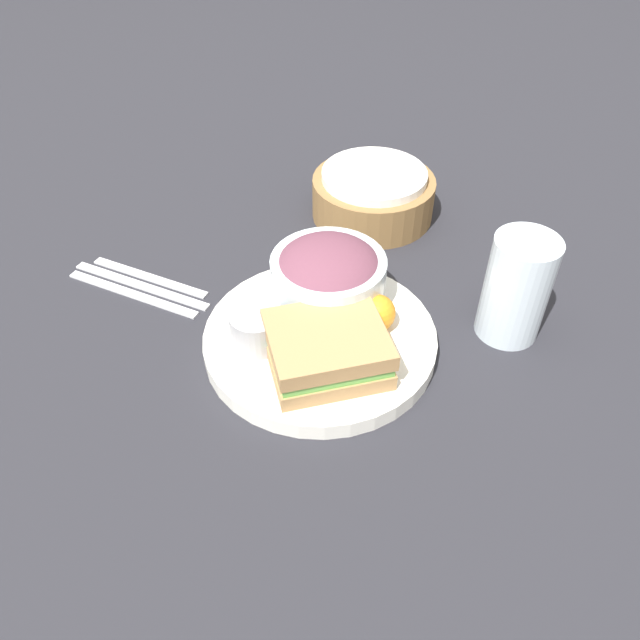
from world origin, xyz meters
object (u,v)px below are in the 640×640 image
object	(u,v)px
sandwich	(327,349)
spoon	(149,277)
dressing_cup	(257,328)
fork	(132,293)
knife	(141,285)
plate	(320,340)
bread_basket	(373,195)
salad_bowl	(328,275)
drink_glass	(516,288)

from	to	relation	value
sandwich	spoon	bearing A→B (deg)	-162.82
dressing_cup	fork	size ratio (longest dim) A/B	0.31
sandwich	knife	bearing A→B (deg)	-159.23
sandwich	fork	bearing A→B (deg)	-155.56
plate	spoon	distance (m)	0.25
plate	bread_basket	xyz separation A→B (m)	(-0.17, 0.22, 0.02)
sandwich	dressing_cup	distance (m)	0.08
dressing_cup	bread_basket	bearing A→B (deg)	117.29
salad_bowl	fork	size ratio (longest dim) A/B	0.70
plate	spoon	world-z (taller)	plate
salad_bowl	bread_basket	size ratio (longest dim) A/B	0.77
spoon	fork	bearing A→B (deg)	90.00
bread_basket	fork	world-z (taller)	bread_basket
salad_bowl	knife	xyz separation A→B (m)	(-0.18, -0.16, -0.06)
fork	sandwich	bearing A→B (deg)	175.28
dressing_cup	drink_glass	bearing A→B (deg)	62.49
dressing_cup	knife	size ratio (longest dim) A/B	0.29
bread_basket	fork	size ratio (longest dim) A/B	0.91
salad_bowl	dressing_cup	xyz separation A→B (m)	(0.01, -0.10, -0.02)
plate	dressing_cup	distance (m)	0.08
sandwich	plate	bearing A→B (deg)	152.93
fork	spoon	xyz separation A→B (m)	(-0.02, 0.03, 0.00)
spoon	plate	bearing A→B (deg)	175.89
sandwich	salad_bowl	bearing A→B (deg)	143.13
salad_bowl	fork	bearing A→B (deg)	-133.70
fork	bread_basket	bearing A→B (deg)	-124.88
bread_basket	fork	distance (m)	0.36
sandwich	dressing_cup	world-z (taller)	sandwich
plate	salad_bowl	distance (m)	0.07
sandwich	fork	size ratio (longest dim) A/B	0.78
plate	spoon	bearing A→B (deg)	-154.96
bread_basket	fork	bearing A→B (deg)	-95.73
plate	fork	size ratio (longest dim) A/B	1.38
plate	drink_glass	xyz separation A→B (m)	(0.10, 0.19, 0.05)
salad_bowl	bread_basket	distance (m)	0.22
plate	sandwich	world-z (taller)	sandwich
salad_bowl	knife	distance (m)	0.25
sandwich	dressing_cup	bearing A→B (deg)	-150.16
dressing_cup	spoon	size ratio (longest dim) A/B	0.34
drink_glass	knife	world-z (taller)	drink_glass
plate	salad_bowl	world-z (taller)	salad_bowl
fork	salad_bowl	bearing A→B (deg)	-162.85
fork	spoon	world-z (taller)	same
bread_basket	spoon	size ratio (longest dim) A/B	1.01
sandwich	drink_glass	size ratio (longest dim) A/B	1.18
bread_basket	spoon	world-z (taller)	bread_basket
dressing_cup	sandwich	bearing A→B (deg)	29.84
fork	drink_glass	bearing A→B (deg)	-162.81
plate	drink_glass	distance (m)	0.23
plate	knife	size ratio (longest dim) A/B	1.31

